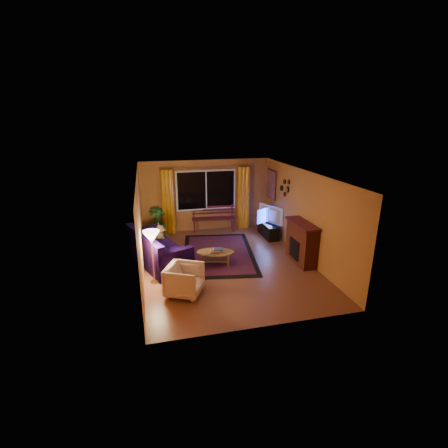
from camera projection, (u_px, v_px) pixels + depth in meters
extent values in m
cube|color=brown|center=(227.00, 263.00, 9.08)|extent=(4.50, 6.00, 0.02)
cube|color=white|center=(227.00, 173.00, 8.30)|extent=(4.50, 6.00, 0.02)
cube|color=#BC7636|center=(206.00, 195.00, 11.47)|extent=(4.50, 0.02, 2.50)
cube|color=#BC7636|center=(140.00, 227.00, 8.18)|extent=(0.02, 6.00, 2.50)
cube|color=#BC7636|center=(304.00, 215.00, 9.20)|extent=(0.02, 6.00, 2.50)
cube|color=black|center=(206.00, 190.00, 11.35)|extent=(2.00, 0.02, 1.30)
cylinder|color=#BF8C3F|center=(206.00, 168.00, 11.05)|extent=(3.20, 0.03, 0.03)
cylinder|color=orange|center=(168.00, 202.00, 11.09)|extent=(0.36, 0.36, 2.24)
cylinder|color=orange|center=(243.00, 198.00, 11.69)|extent=(0.36, 0.36, 2.24)
cube|color=#44121C|center=(214.00, 225.00, 11.59)|extent=(1.57, 0.62, 0.46)
imported|color=#235B1E|center=(157.00, 221.00, 11.07)|extent=(0.67, 0.67, 0.99)
cube|color=#130539|center=(158.00, 247.00, 8.94)|extent=(1.76, 2.52, 0.94)
imported|color=beige|center=(184.00, 279.00, 7.36)|extent=(0.98, 1.00, 0.79)
cylinder|color=#BF8C3F|center=(153.00, 258.00, 7.80)|extent=(0.26, 0.26, 1.32)
cube|color=maroon|center=(218.00, 253.00, 9.70)|extent=(2.53, 3.52, 0.02)
cylinder|color=#9D7749|center=(216.00, 258.00, 8.95)|extent=(1.27, 1.27, 0.38)
cube|color=black|center=(268.00, 230.00, 11.04)|extent=(0.38, 1.11, 0.46)
imported|color=black|center=(269.00, 215.00, 10.88)|extent=(0.60, 1.00, 0.60)
cube|color=maroon|center=(302.00, 243.00, 9.00)|extent=(0.40, 1.20, 1.10)
cube|color=#D44E14|center=(271.00, 184.00, 11.32)|extent=(0.04, 0.76, 0.96)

